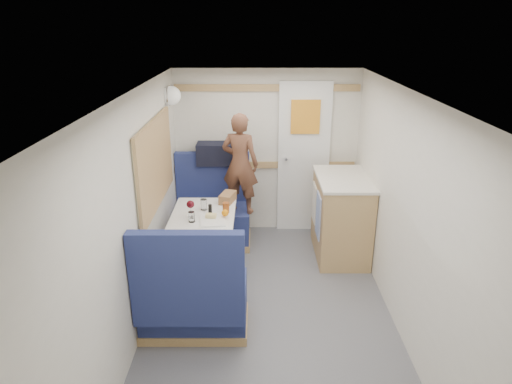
{
  "coord_description": "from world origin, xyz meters",
  "views": [
    {
      "loc": [
        -0.12,
        -3.11,
        2.51
      ],
      "look_at": [
        -0.13,
        0.9,
        1.0
      ],
      "focal_mm": 32.0,
      "sensor_mm": 36.0,
      "label": 1
    }
  ],
  "objects_px": {
    "dinette_table": "(203,229)",
    "duffel_bag": "(219,153)",
    "orange_fruit": "(225,213)",
    "cheese_block": "(211,216)",
    "tray": "(213,220)",
    "tumbler_left": "(192,217)",
    "pepper_grinder": "(210,209)",
    "bread_loaf": "(228,197)",
    "galley_counter": "(341,216)",
    "tumbler_right": "(204,205)",
    "person": "(240,164)",
    "beer_glass": "(226,207)",
    "dome_light": "(171,96)",
    "bench_far": "(212,218)",
    "bench_near": "(193,302)",
    "wine_glass": "(190,205)"
  },
  "relations": [
    {
      "from": "dinette_table",
      "to": "duffel_bag",
      "type": "relative_size",
      "value": 1.75
    },
    {
      "from": "orange_fruit",
      "to": "cheese_block",
      "type": "xyz_separation_m",
      "value": [
        -0.13,
        -0.03,
        -0.02
      ]
    },
    {
      "from": "tray",
      "to": "tumbler_left",
      "type": "relative_size",
      "value": 3.04
    },
    {
      "from": "dinette_table",
      "to": "pepper_grinder",
      "type": "height_order",
      "value": "pepper_grinder"
    },
    {
      "from": "cheese_block",
      "to": "bread_loaf",
      "type": "bearing_deg",
      "value": 73.39
    },
    {
      "from": "galley_counter",
      "to": "tumbler_right",
      "type": "bearing_deg",
      "value": -164.08
    },
    {
      "from": "tumbler_right",
      "to": "bread_loaf",
      "type": "relative_size",
      "value": 0.48
    },
    {
      "from": "bread_loaf",
      "to": "duffel_bag",
      "type": "bearing_deg",
      "value": 100.24
    },
    {
      "from": "orange_fruit",
      "to": "bread_loaf",
      "type": "relative_size",
      "value": 0.3
    },
    {
      "from": "galley_counter",
      "to": "person",
      "type": "distance_m",
      "value": 1.26
    },
    {
      "from": "beer_glass",
      "to": "bread_loaf",
      "type": "height_order",
      "value": "beer_glass"
    },
    {
      "from": "dome_light",
      "to": "person",
      "type": "xyz_separation_m",
      "value": [
        0.74,
        -0.13,
        -0.73
      ]
    },
    {
      "from": "dinette_table",
      "to": "person",
      "type": "distance_m",
      "value": 0.92
    },
    {
      "from": "bench_far",
      "to": "bread_loaf",
      "type": "distance_m",
      "value": 0.74
    },
    {
      "from": "person",
      "to": "dome_light",
      "type": "bearing_deg",
      "value": 6.57
    },
    {
      "from": "duffel_bag",
      "to": "cheese_block",
      "type": "relative_size",
      "value": 5.3
    },
    {
      "from": "bench_near",
      "to": "dome_light",
      "type": "distance_m",
      "value": 2.28
    },
    {
      "from": "galley_counter",
      "to": "tray",
      "type": "relative_size",
      "value": 2.99
    },
    {
      "from": "bench_far",
      "to": "galley_counter",
      "type": "height_order",
      "value": "bench_far"
    },
    {
      "from": "cheese_block",
      "to": "tumbler_right",
      "type": "bearing_deg",
      "value": 111.82
    },
    {
      "from": "bench_far",
      "to": "galley_counter",
      "type": "relative_size",
      "value": 1.14
    },
    {
      "from": "bench_near",
      "to": "bread_loaf",
      "type": "height_order",
      "value": "bench_near"
    },
    {
      "from": "bread_loaf",
      "to": "wine_glass",
      "type": "bearing_deg",
      "value": -130.64
    },
    {
      "from": "galley_counter",
      "to": "person",
      "type": "relative_size",
      "value": 0.81
    },
    {
      "from": "orange_fruit",
      "to": "beer_glass",
      "type": "height_order",
      "value": "beer_glass"
    },
    {
      "from": "bench_far",
      "to": "wine_glass",
      "type": "relative_size",
      "value": 6.25
    },
    {
      "from": "duffel_bag",
      "to": "bread_loaf",
      "type": "xyz_separation_m",
      "value": [
        0.14,
        -0.78,
        -0.26
      ]
    },
    {
      "from": "bench_near",
      "to": "duffel_bag",
      "type": "xyz_separation_m",
      "value": [
        0.08,
        1.98,
        0.73
      ]
    },
    {
      "from": "wine_glass",
      "to": "orange_fruit",
      "type": "bearing_deg",
      "value": -5.16
    },
    {
      "from": "duffel_bag",
      "to": "wine_glass",
      "type": "height_order",
      "value": "duffel_bag"
    },
    {
      "from": "pepper_grinder",
      "to": "tray",
      "type": "bearing_deg",
      "value": -77.03
    },
    {
      "from": "bench_far",
      "to": "bread_loaf",
      "type": "xyz_separation_m",
      "value": [
        0.23,
        -0.52,
        0.47
      ]
    },
    {
      "from": "orange_fruit",
      "to": "tumbler_right",
      "type": "relative_size",
      "value": 0.63
    },
    {
      "from": "bench_near",
      "to": "person",
      "type": "xyz_separation_m",
      "value": [
        0.35,
        1.59,
        0.72
      ]
    },
    {
      "from": "cheese_block",
      "to": "beer_glass",
      "type": "relative_size",
      "value": 0.96
    },
    {
      "from": "duffel_bag",
      "to": "tray",
      "type": "distance_m",
      "value": 1.3
    },
    {
      "from": "duffel_bag",
      "to": "tumbler_left",
      "type": "height_order",
      "value": "duffel_bag"
    },
    {
      "from": "person",
      "to": "cheese_block",
      "type": "height_order",
      "value": "person"
    },
    {
      "from": "wine_glass",
      "to": "bread_loaf",
      "type": "xyz_separation_m",
      "value": [
        0.33,
        0.39,
        -0.08
      ]
    },
    {
      "from": "person",
      "to": "tumbler_right",
      "type": "height_order",
      "value": "person"
    },
    {
      "from": "person",
      "to": "duffel_bag",
      "type": "distance_m",
      "value": 0.47
    },
    {
      "from": "bench_near",
      "to": "wine_glass",
      "type": "relative_size",
      "value": 6.25
    },
    {
      "from": "bread_loaf",
      "to": "bench_far",
      "type": "bearing_deg",
      "value": 113.36
    },
    {
      "from": "wine_glass",
      "to": "tumbler_right",
      "type": "xyz_separation_m",
      "value": [
        0.11,
        0.18,
        -0.07
      ]
    },
    {
      "from": "cheese_block",
      "to": "tumbler_right",
      "type": "distance_m",
      "value": 0.25
    },
    {
      "from": "wine_glass",
      "to": "beer_glass",
      "type": "xyz_separation_m",
      "value": [
        0.33,
        0.11,
        -0.07
      ]
    },
    {
      "from": "pepper_grinder",
      "to": "bread_loaf",
      "type": "height_order",
      "value": "same"
    },
    {
      "from": "galley_counter",
      "to": "dinette_table",
      "type": "bearing_deg",
      "value": -159.46
    },
    {
      "from": "tray",
      "to": "orange_fruit",
      "type": "distance_m",
      "value": 0.14
    },
    {
      "from": "dinette_table",
      "to": "tumbler_right",
      "type": "distance_m",
      "value": 0.25
    }
  ]
}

